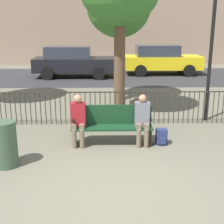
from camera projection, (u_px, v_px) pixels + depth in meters
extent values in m
plane|color=#605B4C|center=(115.00, 195.00, 5.25)|extent=(80.00, 80.00, 0.00)
cube|color=#14381E|center=(112.00, 127.00, 7.33)|extent=(1.90, 0.45, 0.05)
cube|color=#14381E|center=(112.00, 114.00, 7.45)|extent=(1.90, 0.05, 0.47)
cube|color=black|center=(75.00, 137.00, 7.37)|extent=(0.06, 0.38, 0.40)
cube|color=black|center=(149.00, 136.00, 7.41)|extent=(0.06, 0.38, 0.40)
cube|color=black|center=(74.00, 118.00, 7.25)|extent=(0.06, 0.38, 0.04)
cube|color=black|center=(150.00, 118.00, 7.29)|extent=(0.06, 0.38, 0.04)
cylinder|color=brown|center=(74.00, 139.00, 7.15)|extent=(0.11, 0.11, 0.45)
cylinder|color=brown|center=(82.00, 139.00, 7.16)|extent=(0.11, 0.11, 0.45)
cube|color=brown|center=(74.00, 126.00, 7.18)|extent=(0.11, 0.20, 0.12)
cube|color=brown|center=(82.00, 126.00, 7.18)|extent=(0.11, 0.20, 0.12)
cube|color=maroon|center=(78.00, 115.00, 7.23)|extent=(0.34, 0.22, 0.58)
sphere|color=#A37556|center=(78.00, 99.00, 7.10)|extent=(0.20, 0.20, 0.20)
cylinder|color=brown|center=(139.00, 138.00, 7.19)|extent=(0.11, 0.11, 0.45)
cylinder|color=brown|center=(146.00, 138.00, 7.19)|extent=(0.11, 0.11, 0.45)
cube|color=brown|center=(138.00, 126.00, 7.21)|extent=(0.11, 0.20, 0.12)
cube|color=brown|center=(146.00, 126.00, 7.21)|extent=(0.11, 0.20, 0.12)
cube|color=slate|center=(142.00, 114.00, 7.26)|extent=(0.34, 0.22, 0.59)
sphere|color=#A37556|center=(143.00, 98.00, 7.13)|extent=(0.18, 0.18, 0.18)
cube|color=navy|center=(161.00, 137.00, 7.40)|extent=(0.25, 0.21, 0.38)
cube|color=navy|center=(162.00, 141.00, 7.30)|extent=(0.18, 0.04, 0.17)
cylinder|color=#2D2823|center=(1.00, 109.00, 8.74)|extent=(0.02, 0.02, 0.95)
cylinder|color=#2D2823|center=(6.00, 108.00, 8.75)|extent=(0.02, 0.02, 0.95)
cylinder|color=#2D2823|center=(11.00, 108.00, 8.75)|extent=(0.02, 0.02, 0.95)
cylinder|color=#2D2823|center=(16.00, 108.00, 8.75)|extent=(0.02, 0.02, 0.95)
cylinder|color=#2D2823|center=(21.00, 108.00, 8.76)|extent=(0.02, 0.02, 0.95)
cylinder|color=#2D2823|center=(26.00, 108.00, 8.76)|extent=(0.02, 0.02, 0.95)
cylinder|color=#2D2823|center=(31.00, 108.00, 8.76)|extent=(0.02, 0.02, 0.95)
cylinder|color=#2D2823|center=(36.00, 108.00, 8.77)|extent=(0.02, 0.02, 0.95)
cylinder|color=#2D2823|center=(41.00, 108.00, 8.77)|extent=(0.02, 0.02, 0.95)
cylinder|color=#2D2823|center=(46.00, 108.00, 8.77)|extent=(0.02, 0.02, 0.95)
cylinder|color=#2D2823|center=(51.00, 108.00, 8.77)|extent=(0.02, 0.02, 0.95)
cylinder|color=#2D2823|center=(55.00, 108.00, 8.78)|extent=(0.02, 0.02, 0.95)
cylinder|color=#2D2823|center=(60.00, 108.00, 8.78)|extent=(0.02, 0.02, 0.95)
cylinder|color=#2D2823|center=(65.00, 108.00, 8.78)|extent=(0.02, 0.02, 0.95)
cylinder|color=#2D2823|center=(70.00, 108.00, 8.79)|extent=(0.02, 0.02, 0.95)
cylinder|color=#2D2823|center=(75.00, 108.00, 8.79)|extent=(0.02, 0.02, 0.95)
cylinder|color=#2D2823|center=(80.00, 108.00, 8.79)|extent=(0.02, 0.02, 0.95)
cylinder|color=#2D2823|center=(85.00, 108.00, 8.80)|extent=(0.02, 0.02, 0.95)
cylinder|color=#2D2823|center=(90.00, 108.00, 8.80)|extent=(0.02, 0.02, 0.95)
cylinder|color=#2D2823|center=(95.00, 108.00, 8.80)|extent=(0.02, 0.02, 0.95)
cylinder|color=#2D2823|center=(100.00, 108.00, 8.80)|extent=(0.02, 0.02, 0.95)
cylinder|color=#2D2823|center=(105.00, 108.00, 8.81)|extent=(0.02, 0.02, 0.95)
cylinder|color=#2D2823|center=(110.00, 108.00, 8.81)|extent=(0.02, 0.02, 0.95)
cylinder|color=#2D2823|center=(115.00, 108.00, 8.81)|extent=(0.02, 0.02, 0.95)
cylinder|color=#2D2823|center=(120.00, 108.00, 8.82)|extent=(0.02, 0.02, 0.95)
cylinder|color=#2D2823|center=(125.00, 108.00, 8.82)|extent=(0.02, 0.02, 0.95)
cylinder|color=#2D2823|center=(130.00, 108.00, 8.82)|extent=(0.02, 0.02, 0.95)
cylinder|color=#2D2823|center=(135.00, 108.00, 8.83)|extent=(0.02, 0.02, 0.95)
cylinder|color=#2D2823|center=(140.00, 108.00, 8.83)|extent=(0.02, 0.02, 0.95)
cylinder|color=#2D2823|center=(145.00, 108.00, 8.83)|extent=(0.02, 0.02, 0.95)
cylinder|color=#2D2823|center=(150.00, 108.00, 8.83)|extent=(0.02, 0.02, 0.95)
cylinder|color=#2D2823|center=(154.00, 108.00, 8.84)|extent=(0.02, 0.02, 0.95)
cylinder|color=#2D2823|center=(159.00, 108.00, 8.84)|extent=(0.02, 0.02, 0.95)
cylinder|color=#2D2823|center=(164.00, 108.00, 8.84)|extent=(0.02, 0.02, 0.95)
cylinder|color=#2D2823|center=(169.00, 108.00, 8.85)|extent=(0.02, 0.02, 0.95)
cylinder|color=#2D2823|center=(174.00, 107.00, 8.85)|extent=(0.02, 0.02, 0.95)
cylinder|color=#2D2823|center=(179.00, 107.00, 8.85)|extent=(0.02, 0.02, 0.95)
cylinder|color=#2D2823|center=(184.00, 107.00, 8.86)|extent=(0.02, 0.02, 0.95)
cylinder|color=#2D2823|center=(189.00, 107.00, 8.86)|extent=(0.02, 0.02, 0.95)
cylinder|color=#2D2823|center=(194.00, 107.00, 8.86)|extent=(0.02, 0.02, 0.95)
cylinder|color=#2D2823|center=(199.00, 107.00, 8.86)|extent=(0.02, 0.02, 0.95)
cylinder|color=#2D2823|center=(203.00, 107.00, 8.87)|extent=(0.02, 0.02, 0.95)
cylinder|color=#2D2823|center=(208.00, 107.00, 8.87)|extent=(0.02, 0.02, 0.95)
cylinder|color=#2D2823|center=(213.00, 107.00, 8.87)|extent=(0.02, 0.02, 0.95)
cylinder|color=#2D2823|center=(218.00, 107.00, 8.88)|extent=(0.02, 0.02, 0.95)
cylinder|color=#2D2823|center=(223.00, 107.00, 8.88)|extent=(0.02, 0.02, 0.95)
cube|color=#2D2823|center=(111.00, 92.00, 8.69)|extent=(9.00, 0.03, 0.03)
cylinder|color=brown|center=(119.00, 63.00, 11.36)|extent=(0.33, 0.33, 2.78)
sphere|color=#38752D|center=(119.00, 4.00, 10.80)|extent=(2.30, 2.30, 2.30)
cylinder|color=brown|center=(119.00, 64.00, 9.29)|extent=(0.33, 0.33, 3.20)
cylinder|color=black|center=(211.00, 54.00, 8.75)|extent=(0.10, 0.10, 3.92)
cube|color=#2B2B2D|center=(108.00, 76.00, 16.78)|extent=(24.00, 6.00, 0.01)
cube|color=yellow|center=(162.00, 62.00, 17.36)|extent=(4.20, 1.70, 0.70)
cube|color=#2D333D|center=(157.00, 50.00, 17.17)|extent=(2.31, 1.56, 0.60)
cylinder|color=black|center=(189.00, 71.00, 16.65)|extent=(0.64, 0.20, 0.64)
cylinder|color=black|center=(182.00, 66.00, 18.32)|extent=(0.64, 0.20, 0.64)
cylinder|color=black|center=(141.00, 71.00, 16.59)|extent=(0.64, 0.20, 0.64)
cylinder|color=black|center=(137.00, 66.00, 18.27)|extent=(0.64, 0.20, 0.64)
cube|color=black|center=(74.00, 64.00, 16.45)|extent=(4.20, 1.70, 0.70)
cube|color=#2D333D|center=(68.00, 52.00, 16.26)|extent=(2.31, 1.56, 0.60)
cylinder|color=black|center=(99.00, 74.00, 15.74)|extent=(0.64, 0.20, 0.64)
cylinder|color=black|center=(99.00, 69.00, 17.41)|extent=(0.64, 0.20, 0.64)
cylinder|color=black|center=(47.00, 74.00, 15.68)|extent=(0.64, 0.20, 0.64)
cylinder|color=black|center=(53.00, 69.00, 17.35)|extent=(0.64, 0.20, 0.64)
cylinder|color=#384C38|center=(5.00, 144.00, 6.19)|extent=(0.47, 0.47, 0.94)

